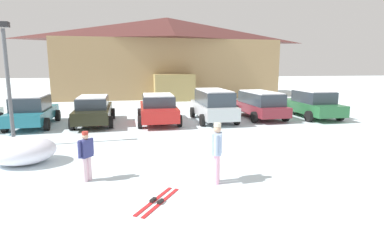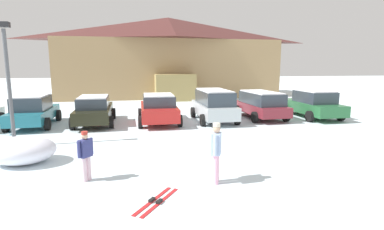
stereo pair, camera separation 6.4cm
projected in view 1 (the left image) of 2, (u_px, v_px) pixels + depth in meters
ski_lodge at (167, 57)px, 31.38m from camera, size 22.19×10.21×8.06m
parked_teal_hatchback at (32, 111)px, 15.68m from camera, size 2.22×4.42×1.65m
parked_black_sedan at (94, 110)px, 16.32m from camera, size 2.22×4.74×1.55m
parked_red_sedan at (158, 108)px, 16.66m from camera, size 2.29×4.50×1.62m
parked_silver_wagon at (213, 104)px, 17.18m from camera, size 2.14×4.41×1.82m
parked_maroon_van at (260, 104)px, 18.12m from camera, size 2.29×4.43×1.64m
parked_green_coupe at (312, 104)px, 18.44m from camera, size 2.21×4.65×1.70m
skier_adult_in_blue_parka at (217, 149)px, 8.05m from camera, size 0.37×0.59×1.67m
skier_teen_in_navy_coat at (86, 153)px, 8.21m from camera, size 0.37×0.42×1.41m
pair_of_skis at (158, 201)px, 7.04m from camera, size 1.16×1.52×0.08m
lamp_post at (8, 77)px, 11.37m from camera, size 0.44×0.24×4.78m
plowed_snow_pile at (22, 150)px, 9.71m from camera, size 2.07×1.66×0.90m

